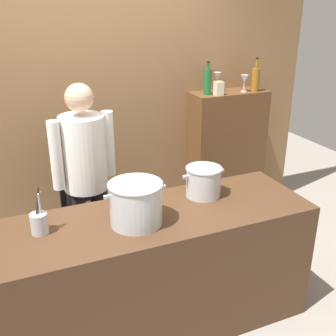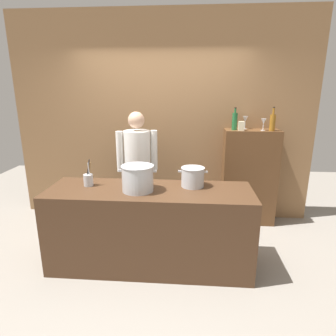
# 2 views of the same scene
# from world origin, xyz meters

# --- Properties ---
(ground_plane) EXTENTS (8.00, 8.00, 0.00)m
(ground_plane) POSITION_xyz_m (0.00, 0.00, 0.00)
(ground_plane) COLOR gray
(brick_back_panel) EXTENTS (4.40, 0.10, 3.00)m
(brick_back_panel) POSITION_xyz_m (0.00, 1.40, 1.50)
(brick_back_panel) COLOR olive
(brick_back_panel) RESTS_ON ground_plane
(prep_counter) EXTENTS (2.20, 0.70, 0.90)m
(prep_counter) POSITION_xyz_m (0.00, 0.00, 0.45)
(prep_counter) COLOR #472D1C
(prep_counter) RESTS_ON ground_plane
(bar_cabinet) EXTENTS (0.76, 0.32, 1.38)m
(bar_cabinet) POSITION_xyz_m (1.29, 1.19, 0.69)
(bar_cabinet) COLOR brown
(bar_cabinet) RESTS_ON ground_plane
(chef) EXTENTS (0.51, 0.39, 1.66)m
(chef) POSITION_xyz_m (-0.26, 0.73, 0.96)
(chef) COLOR black
(chef) RESTS_ON ground_plane
(stockpot_large) EXTENTS (0.40, 0.34, 0.27)m
(stockpot_large) POSITION_xyz_m (-0.11, -0.05, 1.04)
(stockpot_large) COLOR #B7BABF
(stockpot_large) RESTS_ON prep_counter
(stockpot_small) EXTENTS (0.32, 0.26, 0.21)m
(stockpot_small) POSITION_xyz_m (0.46, 0.14, 1.01)
(stockpot_small) COLOR #B7BABF
(stockpot_small) RESTS_ON prep_counter
(utensil_crock) EXTENTS (0.10, 0.10, 0.30)m
(utensil_crock) POSITION_xyz_m (-0.69, 0.07, 0.97)
(utensil_crock) COLOR #B7BABF
(utensil_crock) RESTS_ON prep_counter
(wine_bottle_green) EXTENTS (0.07, 0.07, 0.31)m
(wine_bottle_green) POSITION_xyz_m (1.03, 1.16, 1.51)
(wine_bottle_green) COLOR #1E592D
(wine_bottle_green) RESTS_ON bar_cabinet
(wine_bottle_amber) EXTENTS (0.08, 0.08, 0.32)m
(wine_bottle_amber) POSITION_xyz_m (1.52, 1.11, 1.50)
(wine_bottle_amber) COLOR #8C5919
(wine_bottle_amber) RESTS_ON bar_cabinet
(wine_glass_wide) EXTENTS (0.07, 0.07, 0.18)m
(wine_glass_wide) POSITION_xyz_m (1.19, 1.26, 1.51)
(wine_glass_wide) COLOR silver
(wine_glass_wide) RESTS_ON bar_cabinet
(wine_glass_short) EXTENTS (0.07, 0.07, 0.16)m
(wine_glass_short) POSITION_xyz_m (1.41, 1.13, 1.50)
(wine_glass_short) COLOR silver
(wine_glass_short) RESTS_ON bar_cabinet
(spice_tin_cream) EXTENTS (0.08, 0.08, 0.13)m
(spice_tin_cream) POSITION_xyz_m (1.11, 1.10, 1.45)
(spice_tin_cream) COLOR beige
(spice_tin_cream) RESTS_ON bar_cabinet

